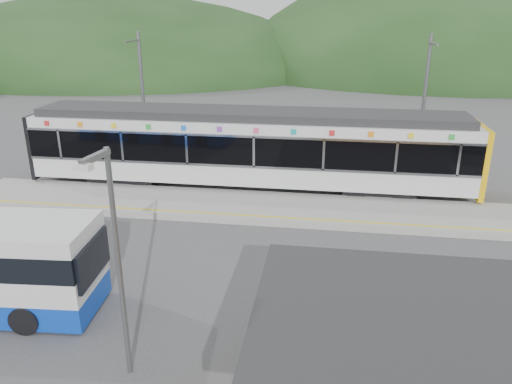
# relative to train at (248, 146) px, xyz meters

# --- Properties ---
(ground) EXTENTS (120.00, 120.00, 0.00)m
(ground) POSITION_rel_train_xyz_m (1.06, -6.00, -2.06)
(ground) COLOR #4C4C4F
(ground) RESTS_ON ground
(hills) EXTENTS (146.00, 149.00, 26.00)m
(hills) POSITION_rel_train_xyz_m (7.25, -0.71, -2.06)
(hills) COLOR #1E3D19
(hills) RESTS_ON ground
(platform) EXTENTS (26.00, 3.20, 0.30)m
(platform) POSITION_rel_train_xyz_m (1.06, -2.70, -1.91)
(platform) COLOR #9E9E99
(platform) RESTS_ON ground
(yellow_line) EXTENTS (26.00, 0.10, 0.01)m
(yellow_line) POSITION_rel_train_xyz_m (1.06, -4.00, -1.76)
(yellow_line) COLOR yellow
(yellow_line) RESTS_ON platform
(train) EXTENTS (20.44, 3.01, 3.74)m
(train) POSITION_rel_train_xyz_m (0.00, 0.00, 0.00)
(train) COLOR black
(train) RESTS_ON ground
(catenary_mast_west) EXTENTS (0.18, 1.80, 7.00)m
(catenary_mast_west) POSITION_rel_train_xyz_m (-5.94, 2.56, 1.58)
(catenary_mast_west) COLOR slate
(catenary_mast_west) RESTS_ON ground
(catenary_mast_east) EXTENTS (0.18, 1.80, 7.00)m
(catenary_mast_east) POSITION_rel_train_xyz_m (8.06, 2.56, 1.58)
(catenary_mast_east) COLOR slate
(catenary_mast_east) RESTS_ON ground
(lamp_post) EXTENTS (0.37, 0.99, 5.46)m
(lamp_post) POSITION_rel_train_xyz_m (-0.70, -13.17, 1.21)
(lamp_post) COLOR slate
(lamp_post) RESTS_ON ground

